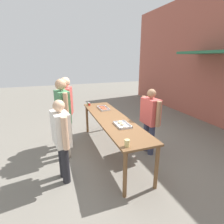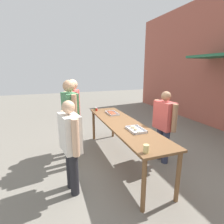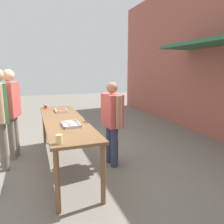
{
  "view_description": "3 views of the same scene",
  "coord_description": "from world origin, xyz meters",
  "px_view_note": "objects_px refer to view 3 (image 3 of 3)",
  "views": [
    {
      "loc": [
        3.61,
        -1.31,
        2.24
      ],
      "look_at": [
        0.0,
        0.0,
        1.04
      ],
      "focal_mm": 28.0,
      "sensor_mm": 36.0,
      "label": 1
    },
    {
      "loc": [
        3.28,
        -1.45,
        2.04
      ],
      "look_at": [
        -0.81,
        0.04,
        0.94
      ],
      "focal_mm": 28.0,
      "sensor_mm": 36.0,
      "label": 2
    },
    {
      "loc": [
        3.99,
        -0.51,
        1.8
      ],
      "look_at": [
        0.29,
        0.84,
        1.03
      ],
      "focal_mm": 35.0,
      "sensor_mm": 36.0,
      "label": 3
    }
  ],
  "objects_px": {
    "food_tray_buns": "(70,124)",
    "condiment_jar_ketchup": "(46,107)",
    "person_server_behind_table": "(112,117)",
    "person_customer_holding_hotdog": "(11,106)",
    "condiment_jar_mustard": "(45,106)",
    "person_customer_waiting_in_line": "(0,110)",
    "food_tray_sausages": "(61,111)",
    "beer_cup": "(59,139)"
  },
  "relations": [
    {
      "from": "food_tray_buns",
      "to": "food_tray_sausages",
      "type": "bearing_deg",
      "value": 179.93
    },
    {
      "from": "beer_cup",
      "to": "person_customer_waiting_in_line",
      "type": "bearing_deg",
      "value": -152.14
    },
    {
      "from": "condiment_jar_mustard",
      "to": "condiment_jar_ketchup",
      "type": "relative_size",
      "value": 1.0
    },
    {
      "from": "food_tray_buns",
      "to": "condiment_jar_ketchup",
      "type": "height_order",
      "value": "condiment_jar_ketchup"
    },
    {
      "from": "person_server_behind_table",
      "to": "beer_cup",
      "type": "bearing_deg",
      "value": -49.49
    },
    {
      "from": "person_server_behind_table",
      "to": "person_customer_waiting_in_line",
      "type": "height_order",
      "value": "person_customer_waiting_in_line"
    },
    {
      "from": "condiment_jar_ketchup",
      "to": "food_tray_buns",
      "type": "bearing_deg",
      "value": 9.07
    },
    {
      "from": "food_tray_buns",
      "to": "person_server_behind_table",
      "type": "bearing_deg",
      "value": 104.58
    },
    {
      "from": "condiment_jar_ketchup",
      "to": "person_customer_holding_hotdog",
      "type": "distance_m",
      "value": 0.9
    },
    {
      "from": "food_tray_buns",
      "to": "person_server_behind_table",
      "type": "xyz_separation_m",
      "value": [
        -0.21,
        0.8,
        0.01
      ]
    },
    {
      "from": "food_tray_buns",
      "to": "person_customer_waiting_in_line",
      "type": "xyz_separation_m",
      "value": [
        -0.71,
        -1.11,
        0.18
      ]
    },
    {
      "from": "condiment_jar_mustard",
      "to": "person_server_behind_table",
      "type": "height_order",
      "value": "person_server_behind_table"
    },
    {
      "from": "food_tray_sausages",
      "to": "beer_cup",
      "type": "distance_m",
      "value": 2.18
    },
    {
      "from": "person_customer_holding_hotdog",
      "to": "food_tray_buns",
      "type": "bearing_deg",
      "value": -124.78
    },
    {
      "from": "condiment_jar_mustard",
      "to": "person_customer_waiting_in_line",
      "type": "xyz_separation_m",
      "value": [
        1.15,
        -0.82,
        0.16
      ]
    },
    {
      "from": "person_server_behind_table",
      "to": "food_tray_sausages",
      "type": "bearing_deg",
      "value": -147.99
    },
    {
      "from": "beer_cup",
      "to": "person_customer_waiting_in_line",
      "type": "height_order",
      "value": "person_customer_waiting_in_line"
    },
    {
      "from": "food_tray_sausages",
      "to": "condiment_jar_mustard",
      "type": "bearing_deg",
      "value": -152.52
    },
    {
      "from": "food_tray_buns",
      "to": "person_customer_holding_hotdog",
      "type": "distance_m",
      "value": 1.57
    },
    {
      "from": "food_tray_sausages",
      "to": "beer_cup",
      "type": "bearing_deg",
      "value": -7.42
    },
    {
      "from": "person_server_behind_table",
      "to": "food_tray_buns",
      "type": "bearing_deg",
      "value": -79.51
    },
    {
      "from": "condiment_jar_mustard",
      "to": "person_server_behind_table",
      "type": "distance_m",
      "value": 1.99
    },
    {
      "from": "beer_cup",
      "to": "person_server_behind_table",
      "type": "xyz_separation_m",
      "value": [
        -1.07,
        1.08,
        -0.03
      ]
    },
    {
      "from": "food_tray_sausages",
      "to": "food_tray_buns",
      "type": "height_order",
      "value": "food_tray_buns"
    },
    {
      "from": "condiment_jar_mustard",
      "to": "condiment_jar_ketchup",
      "type": "bearing_deg",
      "value": 4.62
    },
    {
      "from": "person_server_behind_table",
      "to": "person_customer_waiting_in_line",
      "type": "bearing_deg",
      "value": -108.91
    },
    {
      "from": "person_customer_holding_hotdog",
      "to": "person_server_behind_table",
      "type": "bearing_deg",
      "value": -103.09
    },
    {
      "from": "condiment_jar_ketchup",
      "to": "person_customer_holding_hotdog",
      "type": "relative_size",
      "value": 0.04
    },
    {
      "from": "beer_cup",
      "to": "person_customer_holding_hotdog",
      "type": "height_order",
      "value": "person_customer_holding_hotdog"
    },
    {
      "from": "food_tray_sausages",
      "to": "condiment_jar_mustard",
      "type": "distance_m",
      "value": 0.63
    },
    {
      "from": "person_customer_holding_hotdog",
      "to": "condiment_jar_mustard",
      "type": "bearing_deg",
      "value": -30.11
    },
    {
      "from": "condiment_jar_ketchup",
      "to": "person_customer_waiting_in_line",
      "type": "xyz_separation_m",
      "value": [
        1.06,
        -0.83,
        0.16
      ]
    },
    {
      "from": "food_tray_buns",
      "to": "condiment_jar_ketchup",
      "type": "bearing_deg",
      "value": -170.93
    },
    {
      "from": "food_tray_sausages",
      "to": "person_customer_holding_hotdog",
      "type": "xyz_separation_m",
      "value": [
        0.08,
        -0.98,
        0.17
      ]
    },
    {
      "from": "person_server_behind_table",
      "to": "person_customer_holding_hotdog",
      "type": "xyz_separation_m",
      "value": [
        -1.02,
        -1.78,
        0.15
      ]
    },
    {
      "from": "condiment_jar_mustard",
      "to": "condiment_jar_ketchup",
      "type": "distance_m",
      "value": 0.09
    },
    {
      "from": "food_tray_buns",
      "to": "person_customer_waiting_in_line",
      "type": "height_order",
      "value": "person_customer_waiting_in_line"
    },
    {
      "from": "food_tray_sausages",
      "to": "food_tray_buns",
      "type": "distance_m",
      "value": 1.3
    },
    {
      "from": "person_customer_waiting_in_line",
      "to": "person_server_behind_table",
      "type": "bearing_deg",
      "value": -116.28
    },
    {
      "from": "food_tray_sausages",
      "to": "person_customer_waiting_in_line",
      "type": "relative_size",
      "value": 0.25
    },
    {
      "from": "condiment_jar_ketchup",
      "to": "person_server_behind_table",
      "type": "bearing_deg",
      "value": 34.64
    },
    {
      "from": "food_tray_buns",
      "to": "beer_cup",
      "type": "bearing_deg",
      "value": -18.07
    }
  ]
}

